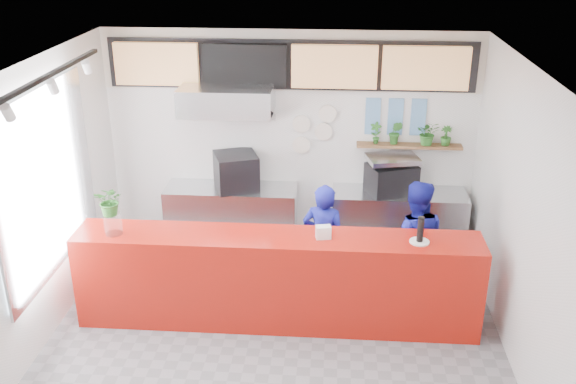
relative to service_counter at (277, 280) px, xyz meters
The scene contains 44 objects.
floor 0.68m from the service_counter, 90.00° to the right, with size 5.00×5.00×0.00m, color slate.
ceiling 2.48m from the service_counter, 90.00° to the right, with size 5.00×5.00×0.00m, color silver.
wall_back 2.30m from the service_counter, 90.00° to the left, with size 5.00×5.00×0.00m, color white.
wall_left 2.70m from the service_counter, behind, with size 5.00×5.00×0.00m, color white.
wall_right 2.70m from the service_counter, ahead, with size 5.00×5.00×0.00m, color white.
service_counter is the anchor object (origin of this frame).
cream_band 2.93m from the service_counter, 90.00° to the left, with size 5.00×0.02×0.80m, color beige.
prep_bench 1.97m from the service_counter, 113.96° to the left, with size 1.80×0.60×0.90m, color #B2B5BA.
panini_oven 2.03m from the service_counter, 111.74° to the left, with size 0.54×0.54×0.49m, color black.
extraction_hood 2.50m from the service_counter, 114.57° to the left, with size 1.20×0.70×0.35m, color #B2B5BA.
hood_lip 2.38m from the service_counter, 114.57° to the left, with size 1.20×0.70×0.08m, color #B2B5BA.
right_bench 2.35m from the service_counter, 50.19° to the left, with size 1.80×0.60×0.90m, color #B2B5BA.
espresso_machine 2.33m from the service_counter, 52.64° to the left, with size 0.62×0.44×0.40m, color black.
espresso_tray 2.41m from the service_counter, 52.64° to the left, with size 0.66×0.46×0.06m, color #B3B6BB.
herb_shelf 2.73m from the service_counter, 51.34° to the left, with size 1.40×0.18×0.04m, color brown.
menu_board_far_left 3.31m from the service_counter, 131.47° to the left, with size 1.10×0.10×0.55m, color tan.
menu_board_mid_left 2.88m from the service_counter, 106.59° to the left, with size 1.10×0.10×0.55m, color black.
menu_board_mid_right 2.87m from the service_counter, 73.94° to the left, with size 1.10×0.10×0.55m, color tan.
menu_board_far_right 3.30m from the service_counter, 48.86° to the left, with size 1.10×0.10×0.55m, color tan.
soffit 2.87m from the service_counter, 90.00° to the left, with size 4.80×0.04×0.65m, color black.
window_pane 2.73m from the service_counter, behind, with size 0.04×2.20×1.90m, color silver.
window_frame 2.71m from the service_counter, behind, with size 0.03×2.30×2.00m, color #B2B5BA.
track_rail 3.21m from the service_counter, 169.22° to the right, with size 0.05×2.40×0.04m, color black.
dec_plate_a 2.40m from the service_counter, 85.86° to the left, with size 0.24×0.24×0.03m, color silver.
dec_plate_b 2.39m from the service_counter, 77.74° to the left, with size 0.24×0.24×0.03m, color silver.
dec_plate_c 2.26m from the service_counter, 85.86° to the left, with size 0.24×0.24×0.03m, color silver.
dec_plate_d 2.52m from the service_counter, 76.42° to the left, with size 0.24×0.24×0.03m, color silver.
photo_frame_a 2.76m from the service_counter, 62.13° to the left, with size 0.20×0.02×0.25m, color #598CBF.
photo_frame_b 2.90m from the service_counter, 56.06° to the left, with size 0.20×0.02×0.25m, color #598CBF.
photo_frame_c 3.05m from the service_counter, 50.74° to the left, with size 0.20×0.02×0.25m, color #598CBF.
photo_frame_d 2.64m from the service_counter, 62.13° to the left, with size 0.20×0.02×0.25m, color #598CBF.
photo_frame_e 2.78m from the service_counter, 56.06° to the left, with size 0.20×0.02×0.25m, color #598CBF.
photo_frame_f 2.94m from the service_counter, 50.74° to the left, with size 0.20×0.02×0.25m, color #598CBF.
staff_center 0.84m from the service_counter, 51.89° to the left, with size 0.53×0.35×1.46m, color navy.
staff_right 1.68m from the service_counter, 20.29° to the left, with size 0.76×0.59×1.56m, color navy.
herb_a 2.56m from the service_counter, 60.17° to the left, with size 0.16×0.11×0.30m, color #2A6623.
herb_b 2.70m from the service_counter, 54.82° to the left, with size 0.18×0.14×0.32m, color #2A6623.
herb_c 2.94m from the service_counter, 47.46° to the left, with size 0.30×0.26×0.33m, color #2A6623.
herb_d 3.08m from the service_counter, 43.97° to the left, with size 0.15×0.13×0.26m, color #2A6623.
glass_vase 1.92m from the service_counter, behind, with size 0.19×0.19×0.24m, color silver.
basil_vase 2.03m from the service_counter, behind, with size 0.31×0.27×0.35m, color #2A6623.
napkin_holder 0.80m from the service_counter, ahead, with size 0.16×0.10×0.14m, color white.
white_plate 1.64m from the service_counter, ahead, with size 0.21×0.21×0.02m, color white.
pepper_mill 1.69m from the service_counter, ahead, with size 0.07×0.07×0.28m, color black.
Camera 1 is at (0.59, -5.83, 4.28)m, focal length 40.00 mm.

